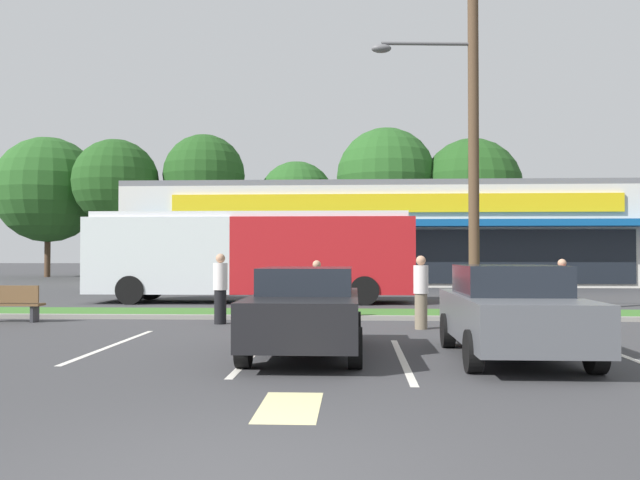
{
  "coord_description": "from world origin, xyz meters",
  "views": [
    {
      "loc": [
        1.02,
        -5.16,
        1.76
      ],
      "look_at": [
        -0.18,
        18.1,
        2.24
      ],
      "focal_mm": 37.83,
      "sensor_mm": 36.0,
      "label": 1
    }
  ],
  "objects_px": {
    "city_bus": "(251,254)",
    "car_3": "(512,311)",
    "bus_stop_bench": "(10,303)",
    "pedestrian_mid": "(562,290)",
    "pedestrian_by_pole": "(421,292)",
    "utility_pole": "(469,114)",
    "car_0": "(306,310)",
    "pedestrian_near_bench": "(317,291)",
    "car_2": "(259,276)",
    "pedestrian_far": "(220,289)"
  },
  "relations": [
    {
      "from": "utility_pole",
      "to": "pedestrian_near_bench",
      "type": "relative_size",
      "value": 6.69
    },
    {
      "from": "city_bus",
      "to": "pedestrian_mid",
      "type": "distance_m",
      "value": 11.3
    },
    {
      "from": "city_bus",
      "to": "pedestrian_by_pole",
      "type": "xyz_separation_m",
      "value": [
        5.3,
        -8.41,
        -0.9
      ]
    },
    {
      "from": "pedestrian_by_pole",
      "to": "pedestrian_mid",
      "type": "height_order",
      "value": "pedestrian_by_pole"
    },
    {
      "from": "pedestrian_far",
      "to": "pedestrian_by_pole",
      "type": "bearing_deg",
      "value": 49.81
    },
    {
      "from": "utility_pole",
      "to": "bus_stop_bench",
      "type": "height_order",
      "value": "utility_pole"
    },
    {
      "from": "car_2",
      "to": "car_3",
      "type": "height_order",
      "value": "car_3"
    },
    {
      "from": "city_bus",
      "to": "pedestrian_by_pole",
      "type": "height_order",
      "value": "city_bus"
    },
    {
      "from": "city_bus",
      "to": "car_2",
      "type": "distance_m",
      "value": 5.14
    },
    {
      "from": "city_bus",
      "to": "pedestrian_mid",
      "type": "xyz_separation_m",
      "value": [
        9.08,
        -6.66,
        -0.95
      ]
    },
    {
      "from": "car_2",
      "to": "pedestrian_far",
      "type": "bearing_deg",
      "value": -86.26
    },
    {
      "from": "car_2",
      "to": "pedestrian_by_pole",
      "type": "bearing_deg",
      "value": -66.87
    },
    {
      "from": "car_0",
      "to": "car_2",
      "type": "bearing_deg",
      "value": -169.22
    },
    {
      "from": "pedestrian_mid",
      "to": "pedestrian_far",
      "type": "distance_m",
      "value": 8.74
    },
    {
      "from": "car_3",
      "to": "pedestrian_near_bench",
      "type": "height_order",
      "value": "pedestrian_near_bench"
    },
    {
      "from": "city_bus",
      "to": "pedestrian_near_bench",
      "type": "distance_m",
      "value": 7.61
    },
    {
      "from": "city_bus",
      "to": "pedestrian_far",
      "type": "xyz_separation_m",
      "value": [
        0.38,
        -7.5,
        -0.88
      ]
    },
    {
      "from": "bus_stop_bench",
      "to": "car_3",
      "type": "bearing_deg",
      "value": 154.67
    },
    {
      "from": "car_3",
      "to": "pedestrian_near_bench",
      "type": "distance_m",
      "value": 6.81
    },
    {
      "from": "city_bus",
      "to": "bus_stop_bench",
      "type": "distance_m",
      "value": 9.04
    },
    {
      "from": "utility_pole",
      "to": "pedestrian_far",
      "type": "height_order",
      "value": "utility_pole"
    },
    {
      "from": "utility_pole",
      "to": "bus_stop_bench",
      "type": "xyz_separation_m",
      "value": [
        -12.07,
        -2.14,
        -5.18
      ]
    },
    {
      "from": "pedestrian_mid",
      "to": "car_0",
      "type": "bearing_deg",
      "value": -145.14
    },
    {
      "from": "city_bus",
      "to": "pedestrian_mid",
      "type": "bearing_deg",
      "value": 143.29
    },
    {
      "from": "city_bus",
      "to": "car_3",
      "type": "height_order",
      "value": "city_bus"
    },
    {
      "from": "city_bus",
      "to": "pedestrian_near_bench",
      "type": "height_order",
      "value": "city_bus"
    },
    {
      "from": "utility_pole",
      "to": "pedestrian_by_pole",
      "type": "distance_m",
      "value": 6.02
    },
    {
      "from": "pedestrian_by_pole",
      "to": "pedestrian_far",
      "type": "relative_size",
      "value": 0.97
    },
    {
      "from": "car_3",
      "to": "car_2",
      "type": "bearing_deg",
      "value": -159.04
    },
    {
      "from": "pedestrian_mid",
      "to": "pedestrian_far",
      "type": "relative_size",
      "value": 0.92
    },
    {
      "from": "car_0",
      "to": "car_2",
      "type": "distance_m",
      "value": 17.84
    },
    {
      "from": "bus_stop_bench",
      "to": "car_0",
      "type": "distance_m",
      "value": 9.53
    },
    {
      "from": "car_2",
      "to": "pedestrian_near_bench",
      "type": "height_order",
      "value": "pedestrian_near_bench"
    },
    {
      "from": "pedestrian_by_pole",
      "to": "car_0",
      "type": "bearing_deg",
      "value": 76.97
    },
    {
      "from": "car_0",
      "to": "car_2",
      "type": "height_order",
      "value": "car_2"
    },
    {
      "from": "pedestrian_mid",
      "to": "car_2",
      "type": "bearing_deg",
      "value": 120.62
    },
    {
      "from": "bus_stop_bench",
      "to": "pedestrian_mid",
      "type": "relative_size",
      "value": 0.98
    },
    {
      "from": "bus_stop_bench",
      "to": "pedestrian_by_pole",
      "type": "xyz_separation_m",
      "value": [
        10.41,
        -1.06,
        0.36
      ]
    },
    {
      "from": "pedestrian_mid",
      "to": "pedestrian_far",
      "type": "bearing_deg",
      "value": 176.98
    },
    {
      "from": "car_0",
      "to": "car_3",
      "type": "relative_size",
      "value": 1.02
    },
    {
      "from": "car_3",
      "to": "pedestrian_mid",
      "type": "distance_m",
      "value": 6.7
    },
    {
      "from": "car_2",
      "to": "utility_pole",
      "type": "bearing_deg",
      "value": -54.14
    },
    {
      "from": "car_3",
      "to": "pedestrian_near_bench",
      "type": "relative_size",
      "value": 2.75
    },
    {
      "from": "car_2",
      "to": "pedestrian_near_bench",
      "type": "distance_m",
      "value": 12.46
    },
    {
      "from": "city_bus",
      "to": "car_3",
      "type": "distance_m",
      "value": 14.33
    },
    {
      "from": "pedestrian_mid",
      "to": "city_bus",
      "type": "bearing_deg",
      "value": 135.18
    },
    {
      "from": "bus_stop_bench",
      "to": "pedestrian_mid",
      "type": "distance_m",
      "value": 14.21
    },
    {
      "from": "bus_stop_bench",
      "to": "car_2",
      "type": "xyz_separation_m",
      "value": [
        4.67,
        12.38,
        0.28
      ]
    },
    {
      "from": "utility_pole",
      "to": "pedestrian_near_bench",
      "type": "xyz_separation_m",
      "value": [
        -4.18,
        -1.8,
        -4.88
      ]
    },
    {
      "from": "car_0",
      "to": "pedestrian_by_pole",
      "type": "distance_m",
      "value": 4.75
    }
  ]
}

